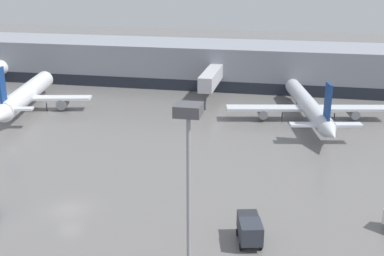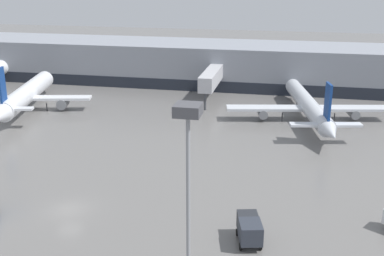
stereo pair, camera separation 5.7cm
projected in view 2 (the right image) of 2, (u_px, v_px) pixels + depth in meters
name	position (u px, v px, depth m)	size (l,w,h in m)	color
ground_plane	(69.00, 210.00, 52.01)	(320.00, 320.00, 0.00)	slate
terminal_building	(189.00, 63.00, 108.07)	(160.00, 29.93, 9.00)	gray
parked_jet_0	(26.00, 95.00, 87.22)	(23.45, 32.63, 9.98)	silver
parked_jet_3	(308.00, 106.00, 81.59)	(27.75, 33.62, 9.12)	silver
service_truck_2	(249.00, 228.00, 45.27)	(2.88, 4.39, 2.51)	#2D333D
traffic_cone_0	(9.00, 105.00, 90.31)	(0.40, 0.40, 0.64)	orange
traffic_cone_2	(175.00, 111.00, 86.44)	(0.48, 0.48, 0.74)	orange
apron_light_mast_0	(188.00, 149.00, 33.23)	(1.80, 1.80, 16.19)	gray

